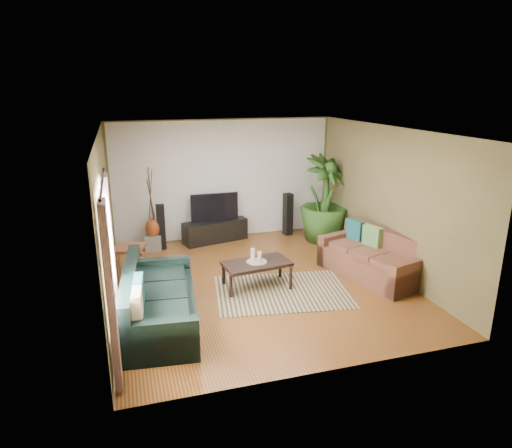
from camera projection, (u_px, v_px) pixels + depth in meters
name	position (u px, v px, depth m)	size (l,w,h in m)	color
floor	(259.00, 283.00, 8.16)	(5.50, 5.50, 0.00)	brown
ceiling	(260.00, 130.00, 7.38)	(5.50, 5.50, 0.00)	white
wall_back	(224.00, 180.00, 10.29)	(5.00, 5.00, 0.00)	brown
wall_front	(329.00, 270.00, 5.25)	(5.00, 5.00, 0.00)	brown
wall_left	(106.00, 223.00, 7.08)	(5.50, 5.50, 0.00)	brown
wall_right	(388.00, 200.00, 8.45)	(5.50, 5.50, 0.00)	brown
backwall_panel	(224.00, 180.00, 10.28)	(4.90, 4.90, 0.00)	white
window_pane	(105.00, 254.00, 5.60)	(1.80, 1.80, 0.00)	white
curtain_near	(111.00, 298.00, 5.00)	(0.08, 0.35, 2.20)	gray
curtain_far	(111.00, 252.00, 6.38)	(0.08, 0.35, 2.20)	gray
curtain_rod	(102.00, 182.00, 5.36)	(0.03, 0.03, 1.90)	black
sofa_left	(160.00, 296.00, 6.70)	(2.34, 1.00, 0.85)	black
sofa_right	(370.00, 255.00, 8.33)	(1.93, 0.87, 0.85)	brown
area_rug	(282.00, 291.00, 7.82)	(2.24, 1.59, 0.01)	tan
coffee_table	(257.00, 275.00, 7.94)	(1.14, 0.62, 0.47)	black
candle_tray	(257.00, 262.00, 7.87)	(0.35, 0.35, 0.02)	#9C9B96
candle_tall	(253.00, 255.00, 7.85)	(0.07, 0.07, 0.23)	white
candle_mid	(260.00, 257.00, 7.82)	(0.07, 0.07, 0.18)	beige
candle_short	(260.00, 256.00, 7.92)	(0.07, 0.07, 0.15)	beige
tv_stand	(215.00, 231.00, 10.30)	(1.45, 0.44, 0.48)	black
television	(214.00, 207.00, 10.14)	(1.06, 0.06, 0.63)	black
speaker_left	(161.00, 227.00, 9.76)	(0.18, 0.19, 0.97)	black
speaker_right	(288.00, 214.00, 10.71)	(0.18, 0.20, 0.99)	black
potted_plant	(325.00, 199.00, 10.16)	(1.09, 1.09, 1.94)	#264D19
plant_pot	(323.00, 234.00, 10.41)	(0.36, 0.36, 0.28)	black
pedestal	(154.00, 242.00, 9.79)	(0.33, 0.33, 0.33)	gray
vase	(153.00, 228.00, 9.69)	(0.30, 0.30, 0.42)	brown
side_table	(130.00, 261.00, 8.44)	(0.53, 0.53, 0.56)	brown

